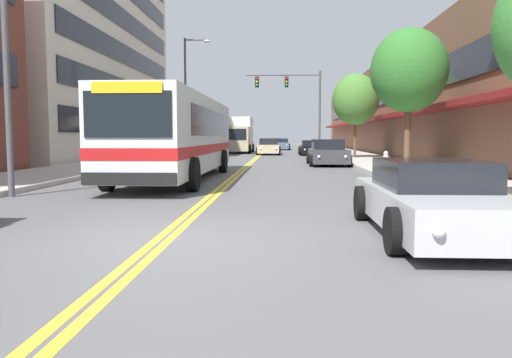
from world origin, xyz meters
TOP-DOWN VIEW (x-y plane):
  - ground_plane at (0.00, 37.00)m, footprint 240.00×240.00m
  - sidewalk_left at (-7.43, 37.00)m, footprint 3.85×106.00m
  - sidewalk_right at (7.43, 37.00)m, footprint 3.85×106.00m
  - centre_line at (0.00, 37.00)m, footprint 0.34×106.00m
  - office_tower_left at (-15.58, 29.24)m, footprint 12.08×25.51m
  - storefront_row_right at (13.58, 37.00)m, footprint 9.10×68.00m
  - city_bus at (-1.99, 10.91)m, footprint 2.83×12.35m
  - car_navy_parked_left_near at (-4.41, 33.23)m, footprint 2.08×4.28m
  - car_silver_parked_right_foreground at (4.30, 0.55)m, footprint 2.08×4.72m
  - car_black_parked_right_mid at (4.33, 34.85)m, footprint 1.99×4.92m
  - car_dark_grey_parked_right_far at (4.41, 20.06)m, footprint 2.18×4.89m
  - car_red_moving_lead at (1.06, 60.00)m, footprint 2.04×4.45m
  - car_slate_blue_moving_second at (1.84, 50.76)m, footprint 2.07×4.78m
  - car_beige_moving_third at (0.76, 35.32)m, footprint 2.06×4.31m
  - box_truck at (-2.23, 40.17)m, footprint 2.67×7.35m
  - traffic_signal_mast at (3.07, 36.67)m, footprint 6.58×0.38m
  - street_lamp_left_near at (-5.06, 5.14)m, footprint 1.83×0.28m
  - street_lamp_left_far at (-5.06, 29.52)m, footprint 2.00×0.28m
  - street_tree_right_mid at (7.08, 13.49)m, footprint 3.13×3.13m
  - street_tree_right_far at (6.78, 26.21)m, footprint 3.09×3.09m
  - fire_hydrant at (5.95, 12.23)m, footprint 0.28×0.20m

SIDE VIEW (x-z plane):
  - ground_plane at x=0.00m, z-range 0.00..0.00m
  - centre_line at x=0.00m, z-range 0.00..0.01m
  - sidewalk_left at x=-7.43m, z-range 0.00..0.16m
  - sidewalk_right at x=7.43m, z-range 0.00..0.16m
  - car_silver_parked_right_foreground at x=4.30m, z-range -0.04..1.18m
  - car_navy_parked_left_near at x=-4.41m, z-range -0.04..1.21m
  - fire_hydrant at x=5.95m, z-range 0.16..1.02m
  - car_black_parked_right_mid at x=4.33m, z-range -0.03..1.21m
  - car_red_moving_lead at x=1.06m, z-range -0.05..1.26m
  - car_slate_blue_moving_second at x=1.84m, z-range -0.03..1.28m
  - car_beige_moving_third at x=0.76m, z-range -0.06..1.35m
  - car_dark_grey_parked_right_far at x=4.41m, z-range -0.06..1.36m
  - box_truck at x=-2.23m, z-range 0.00..3.39m
  - city_bus at x=-1.99m, z-range 0.20..3.19m
  - storefront_row_right at x=13.58m, z-range 0.00..7.56m
  - street_tree_right_far at x=6.78m, z-range 1.24..6.82m
  - street_tree_right_mid at x=7.08m, z-range 1.36..7.22m
  - street_lamp_left_near at x=-5.06m, z-range 0.68..8.14m
  - street_lamp_left_far at x=-5.06m, z-range 0.73..9.54m
  - traffic_signal_mast at x=3.07m, z-range 1.54..8.82m
  - office_tower_left at x=-15.58m, z-range 0.00..22.56m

